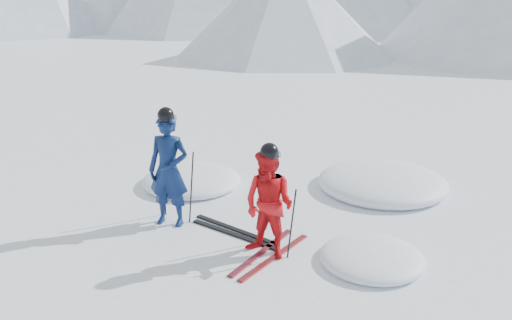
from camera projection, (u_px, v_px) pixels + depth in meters
The scene contains 12 objects.
ground at pixel (307, 259), 7.85m from camera, with size 160.00×160.00×0.00m, color white.
skier_blue at pixel (169, 170), 8.73m from camera, with size 0.68×0.45×1.87m, color #0C1D48.
skier_red at pixel (269, 205), 7.71m from camera, with size 0.78×0.61×1.61m, color red.
pole_blue_left at pixel (164, 182), 9.12m from camera, with size 0.02×0.02×1.25m, color black.
pole_blue_right at pixel (191, 188), 8.86m from camera, with size 0.02×0.02×1.25m, color black.
pole_red_left at pixel (264, 211), 8.16m from camera, with size 0.02×0.02×1.07m, color black.
pole_red_right at pixel (292, 224), 7.72m from camera, with size 0.02×0.02×1.07m, color black.
ski_worn_left at pixel (262, 252), 8.03m from camera, with size 0.09×1.70×0.03m, color black.
ski_worn_right at pixel (275, 257), 7.89m from camera, with size 0.09×1.70×0.03m, color black.
ski_loose_a at pixel (236, 229), 8.76m from camera, with size 0.09×1.70×0.03m, color black.
ski_loose_b at pixel (234, 234), 8.59m from camera, with size 0.09×1.70×0.03m, color black.
snow_lumps at pixel (330, 200), 10.02m from camera, with size 7.83×5.85×0.55m.
Camera 1 is at (3.93, -5.86, 3.80)m, focal length 38.00 mm.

